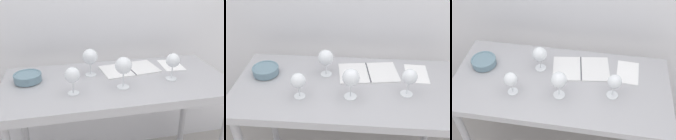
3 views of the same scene
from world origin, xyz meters
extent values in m
cube|color=#A5A5AA|center=(0.00, 0.00, 0.88)|extent=(1.40, 0.64, 0.04)
cube|color=#A5A5AA|center=(0.00, -0.33, 0.88)|extent=(1.40, 0.01, 0.05)
cylinder|color=#A5A5AA|center=(-0.64, 0.26, 0.43)|extent=(0.05, 0.05, 0.86)
cylinder|color=#A5A5AA|center=(0.64, 0.26, 0.43)|extent=(0.05, 0.05, 0.86)
cylinder|color=white|center=(-0.15, 0.10, 0.90)|extent=(0.07, 0.07, 0.00)
cylinder|color=white|center=(-0.15, 0.10, 0.94)|extent=(0.01, 0.01, 0.08)
sphere|color=white|center=(-0.15, 0.10, 1.03)|extent=(0.10, 0.10, 0.10)
cylinder|color=maroon|center=(-0.15, 0.10, 1.01)|extent=(0.07, 0.07, 0.03)
cylinder|color=white|center=(-0.28, -0.13, 0.90)|extent=(0.06, 0.06, 0.00)
cylinder|color=white|center=(-0.28, -0.13, 0.94)|extent=(0.01, 0.01, 0.07)
sphere|color=white|center=(-0.28, -0.13, 1.01)|extent=(0.09, 0.09, 0.09)
cylinder|color=maroon|center=(-0.28, -0.13, 1.00)|extent=(0.06, 0.06, 0.03)
cylinder|color=white|center=(0.33, -0.06, 0.90)|extent=(0.07, 0.07, 0.00)
cylinder|color=white|center=(0.33, -0.06, 0.95)|extent=(0.01, 0.01, 0.08)
sphere|color=white|center=(0.33, -0.06, 1.02)|extent=(0.09, 0.09, 0.09)
cylinder|color=#5D1118|center=(0.33, -0.06, 1.01)|extent=(0.06, 0.06, 0.02)
cylinder|color=white|center=(0.01, -0.11, 0.90)|extent=(0.07, 0.07, 0.00)
cylinder|color=white|center=(0.01, -0.11, 0.95)|extent=(0.01, 0.01, 0.09)
sphere|color=white|center=(0.01, -0.11, 1.04)|extent=(0.10, 0.10, 0.10)
cylinder|color=maroon|center=(0.01, -0.11, 1.02)|extent=(0.07, 0.07, 0.02)
cube|color=white|center=(0.03, 0.12, 0.90)|extent=(0.22, 0.25, 0.01)
cube|color=white|center=(0.21, 0.15, 0.90)|extent=(0.22, 0.25, 0.01)
cube|color=#3F3F47|center=(0.12, 0.13, 0.90)|extent=(0.04, 0.22, 0.01)
cube|color=white|center=(0.43, 0.15, 0.90)|extent=(0.15, 0.22, 0.00)
cylinder|color=#4C4C4C|center=(-0.54, 0.07, 0.90)|extent=(0.14, 0.14, 0.01)
cylinder|color=slate|center=(-0.54, 0.07, 0.93)|extent=(0.16, 0.16, 0.04)
torus|color=slate|center=(-0.54, 0.07, 0.95)|extent=(0.17, 0.17, 0.01)
camera|label=1|loc=(-0.32, -1.37, 1.56)|focal=40.00mm
camera|label=2|loc=(0.03, -1.23, 1.84)|focal=40.59mm
camera|label=3|loc=(0.21, -1.19, 2.22)|focal=44.50mm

